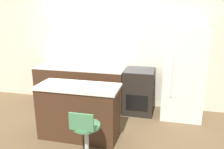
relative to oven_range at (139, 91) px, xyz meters
The scene contains 9 objects.
ground_plane 1.15m from the oven_range, 160.98° to the right, with size 14.00×14.00×0.00m, color brown.
wall_back 1.36m from the oven_range, 160.31° to the left, with size 8.00×0.06×2.60m.
back_counter 1.29m from the oven_range, behind, with size 1.95×0.65×0.90m.
kitchen_island 1.48m from the oven_range, 124.64° to the right, with size 1.33×0.58×0.89m.
oven_range is the anchor object (origin of this frame).
refrigerator 0.94m from the oven_range, ahead, with size 0.76×0.72×1.74m.
stool_chair 1.88m from the oven_range, 105.89° to the right, with size 0.39×0.39×0.78m.
kettle 1.62m from the oven_range, behind, with size 0.15×0.15×0.18m.
mixing_bowl 0.88m from the oven_range, behind, with size 0.22×0.22×0.07m.
Camera 1 is at (1.45, -3.96, 1.99)m, focal length 35.00 mm.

